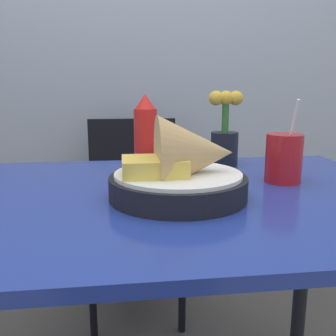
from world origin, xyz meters
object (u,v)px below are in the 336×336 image
food_basket (184,170)px  ketchup_bottle (146,137)px  drink_cup (284,160)px  flower_vase (225,135)px  chair_far_window (134,197)px

food_basket → ketchup_bottle: 0.23m
ketchup_bottle → drink_cup: bearing=-17.9°
flower_vase → drink_cup: bearing=-66.2°
drink_cup → flower_vase: (-0.09, 0.21, 0.04)m
food_basket → ketchup_bottle: ketchup_bottle is taller
chair_far_window → flower_vase: 0.69m
ketchup_bottle → flower_vase: 0.27m
chair_far_window → drink_cup: (0.36, -0.76, 0.31)m
ketchup_bottle → drink_cup: size_ratio=1.05×
flower_vase → ketchup_bottle: bearing=-157.3°
chair_far_window → flower_vase: (0.26, -0.54, 0.34)m
chair_far_window → drink_cup: bearing=-64.8°
food_basket → drink_cup: bearing=21.7°
food_basket → flower_vase: flower_vase is taller
ketchup_bottle → food_basket: bearing=-72.8°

